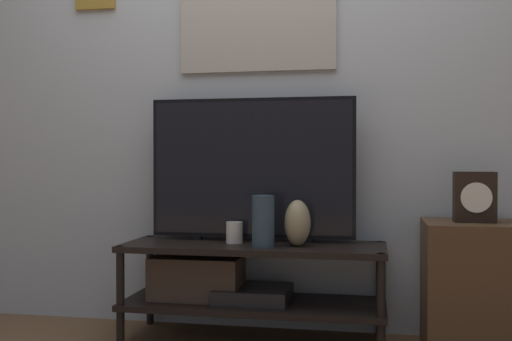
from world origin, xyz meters
The scene contains 8 objects.
wall_back centered at (-0.01, 0.54, 1.37)m, with size 6.40×0.08×2.70m.
media_console centered at (-0.10, 0.27, 0.30)m, with size 1.29×0.45×0.48m.
television centered at (-0.03, 0.37, 0.86)m, with size 1.05×0.05×0.73m.
vase_tall_ceramic centered at (0.07, 0.17, 0.60)m, with size 0.11×0.11×0.25m.
vase_urn_stoneware centered at (0.22, 0.23, 0.59)m, with size 0.13×0.14×0.22m.
candle_jar centered at (-0.10, 0.28, 0.53)m, with size 0.08×0.08×0.11m.
side_table centered at (1.05, 0.28, 0.30)m, with size 0.46×0.43×0.61m.
mantel_clock centered at (1.04, 0.27, 0.72)m, with size 0.18×0.11×0.23m.
Camera 1 is at (0.57, -2.63, 0.88)m, focal length 42.00 mm.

